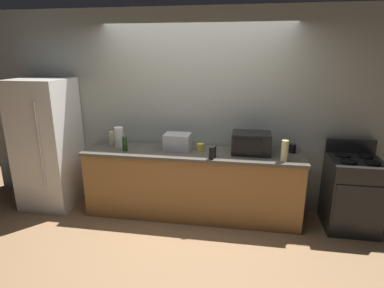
% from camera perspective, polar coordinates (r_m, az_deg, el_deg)
% --- Properties ---
extents(ground_plane, '(8.00, 8.00, 0.00)m').
position_cam_1_polar(ground_plane, '(4.11, -0.96, -15.10)').
color(ground_plane, '#93704C').
extents(back_wall, '(6.40, 0.10, 2.70)m').
position_cam_1_polar(back_wall, '(4.38, 0.90, 5.89)').
color(back_wall, '#9EA399').
rests_on(back_wall, ground_plane).
extents(counter_run, '(2.84, 0.64, 0.90)m').
position_cam_1_polar(counter_run, '(4.25, 0.00, -7.11)').
color(counter_run, '#9E6B38').
rests_on(counter_run, ground_plane).
extents(refrigerator, '(0.72, 0.73, 1.80)m').
position_cam_1_polar(refrigerator, '(4.86, -24.56, 0.00)').
color(refrigerator, white).
rests_on(refrigerator, ground_plane).
extents(stove_range, '(0.60, 0.61, 1.08)m').
position_cam_1_polar(stove_range, '(4.41, 26.84, -7.96)').
color(stove_range, black).
rests_on(stove_range, ground_plane).
extents(microwave, '(0.48, 0.35, 0.27)m').
position_cam_1_polar(microwave, '(4.05, 10.61, 0.17)').
color(microwave, black).
rests_on(microwave, counter_run).
extents(toaster_oven, '(0.34, 0.26, 0.21)m').
position_cam_1_polar(toaster_oven, '(4.16, -2.64, 0.43)').
color(toaster_oven, '#B7BABF').
rests_on(toaster_oven, counter_run).
extents(paper_towel_roll, '(0.12, 0.12, 0.27)m').
position_cam_1_polar(paper_towel_roll, '(4.38, -13.03, 1.24)').
color(paper_towel_roll, white).
rests_on(paper_towel_roll, counter_run).
extents(cordless_phone, '(0.08, 0.12, 0.15)m').
position_cam_1_polar(cordless_phone, '(3.81, 3.73, -1.55)').
color(cordless_phone, black).
rests_on(cordless_phone, counter_run).
extents(bottle_wine, '(0.07, 0.07, 0.18)m').
position_cam_1_polar(bottle_wine, '(4.20, -12.03, 0.04)').
color(bottle_wine, '#1E3F19').
rests_on(bottle_wine, counter_run).
extents(bottle_vinegar, '(0.08, 0.08, 0.26)m').
position_cam_1_polar(bottle_vinegar, '(3.84, 16.33, -1.21)').
color(bottle_vinegar, beige).
rests_on(bottle_vinegar, counter_run).
extents(bottle_hand_soap, '(0.06, 0.06, 0.18)m').
position_cam_1_polar(bottle_hand_soap, '(4.52, -14.33, 1.05)').
color(bottle_hand_soap, beige).
rests_on(bottle_hand_soap, counter_run).
extents(mug_black, '(0.09, 0.09, 0.11)m').
position_cam_1_polar(mug_black, '(4.24, 17.66, -0.76)').
color(mug_black, black).
rests_on(mug_black, counter_run).
extents(mug_yellow, '(0.09, 0.09, 0.09)m').
position_cam_1_polar(mug_yellow, '(4.13, 1.51, -0.54)').
color(mug_yellow, yellow).
rests_on(mug_yellow, counter_run).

